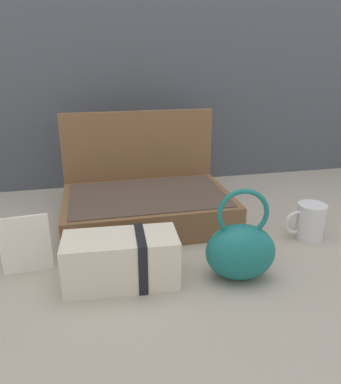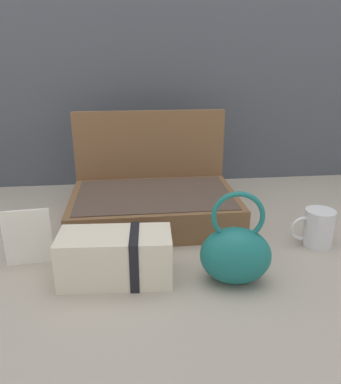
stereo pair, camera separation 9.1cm
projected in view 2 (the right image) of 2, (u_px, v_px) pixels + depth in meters
name	position (u px, v px, depth m)	size (l,w,h in m)	color
ground_plane	(180.00, 247.00, 1.00)	(6.00, 6.00, 0.00)	#9E9384
open_suitcase	(153.00, 197.00, 1.15)	(0.49, 0.34, 0.31)	brown
teal_pouch_handbag	(236.00, 253.00, 0.82)	(0.17, 0.13, 0.22)	#196B66
cream_toiletry_bag	(117.00, 257.00, 0.84)	(0.26, 0.13, 0.12)	beige
coffee_mug	(317.00, 228.00, 0.99)	(0.12, 0.08, 0.10)	silver
info_card_left	(28.00, 237.00, 0.89)	(0.11, 0.01, 0.14)	white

